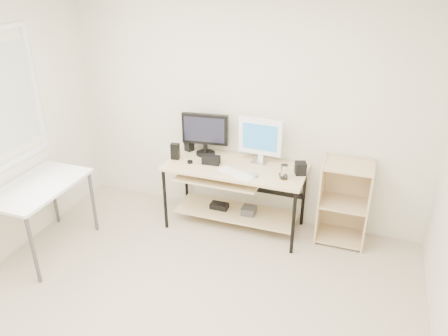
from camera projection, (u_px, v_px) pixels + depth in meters
room at (145, 184)px, 3.06m from camera, size 4.01×4.01×2.62m
desk at (233, 183)px, 4.74m from camera, size 1.50×0.65×0.75m
side_table at (39, 192)px, 4.28m from camera, size 0.60×1.00×0.75m
shelf_unit at (344, 201)px, 4.56m from camera, size 0.50×0.40×0.90m
black_monitor at (205, 132)px, 4.79m from camera, size 0.52×0.22×0.47m
white_imac at (260, 138)px, 4.58m from camera, size 0.47×0.15×0.50m
keyboard at (236, 173)px, 4.45m from camera, size 0.43×0.28×0.01m
mouse at (254, 175)px, 4.40m from camera, size 0.11×0.13×0.04m
center_speaker at (211, 160)px, 4.66m from camera, size 0.20×0.10×0.10m
speaker_left at (189, 143)px, 4.96m from camera, size 0.12×0.12×0.19m
speaker_right at (301, 168)px, 4.43m from camera, size 0.14×0.14×0.13m
audio_controller at (175, 151)px, 4.75m from camera, size 0.10×0.07×0.18m
volume_puck at (190, 162)px, 4.69m from camera, size 0.07×0.07×0.03m
smartphone at (282, 175)px, 4.43m from camera, size 0.08×0.11×0.01m
coaster at (284, 179)px, 4.36m from camera, size 0.10×0.10×0.01m
drinking_glass at (284, 172)px, 4.33m from camera, size 0.08×0.08×0.15m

